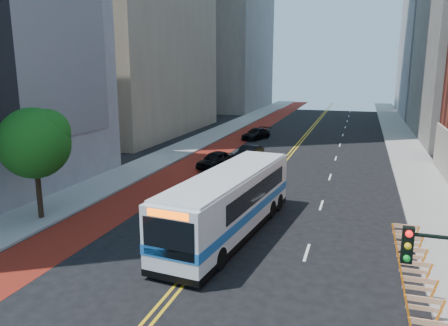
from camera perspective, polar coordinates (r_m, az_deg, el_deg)
name	(u,v)px	position (r m, az deg, el deg)	size (l,w,h in m)	color
ground	(170,296)	(18.76, -7.04, -16.89)	(160.00, 160.00, 0.00)	black
sidewalk_left	(183,148)	(49.49, -5.40, 1.90)	(4.00, 140.00, 0.15)	gray
sidewalk_right	(412,162)	(45.99, 23.37, 0.09)	(4.00, 140.00, 0.15)	gray
bus_lane_paint	(216,151)	(48.14, -1.11, 1.57)	(3.60, 140.00, 0.01)	maroon
center_line_inner	(287,155)	(46.28, 8.23, 0.99)	(0.14, 140.00, 0.01)	gold
center_line_outer	(290,156)	(46.23, 8.67, 0.96)	(0.14, 140.00, 0.01)	gold
lane_dashes	(340,145)	(53.63, 14.89, 2.29)	(0.14, 98.20, 0.01)	silver
construction_barriers	(417,277)	(20.29, 23.87, -13.41)	(1.42, 10.91, 1.00)	orange
street_tree	(35,140)	(27.99, -23.42, 2.73)	(4.20, 4.20, 6.70)	black
transit_bus	(230,202)	(24.19, 0.81, -5.08)	(4.25, 13.19, 3.56)	silver
car_a	(215,160)	(40.15, -1.16, 0.44)	(1.78, 4.43, 1.51)	black
car_b	(249,153)	(43.25, 3.25, 1.28)	(1.56, 4.47, 1.47)	black
car_c	(256,134)	(56.04, 4.21, 3.82)	(1.94, 4.78, 1.39)	black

